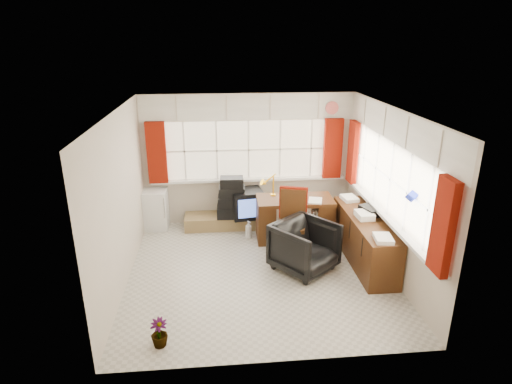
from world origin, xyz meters
The scene contains 20 objects.
ground centered at (0.00, 0.00, 0.00)m, with size 4.00×4.00×0.00m, color beige.
room_walls centered at (0.00, 0.00, 1.50)m, with size 4.00×4.00×4.00m.
window_back centered at (0.00, 1.94, 0.95)m, with size 3.70×0.12×3.60m.
window_right centered at (1.94, 0.00, 0.95)m, with size 0.12×3.70×3.60m.
curtains centered at (0.92, 0.93, 1.46)m, with size 3.83×3.83×1.15m.
overhead_cabinets centered at (0.98, 0.98, 2.25)m, with size 3.98×3.98×0.48m.
desk centered at (0.75, 1.10, 0.43)m, with size 1.36×0.69×0.81m.
desk_lamp centered at (0.38, 1.30, 1.06)m, with size 0.16×0.14×0.41m.
task_chair centered at (0.61, 0.56, 0.61)m, with size 0.59×0.61×1.14m.
office_chair centered at (0.71, -0.01, 0.39)m, with size 0.84×0.86×0.79m, color black.
radiator centered at (0.98, 0.89, 0.24)m, with size 0.41×0.19×0.60m.
credenza centered at (1.73, 0.20, 0.39)m, with size 0.50×2.00×0.85m.
file_tray centered at (1.87, 0.35, 0.81)m, with size 0.28×0.36×0.12m, color black.
tv_bench centered at (-0.55, 1.72, 0.12)m, with size 1.40×0.50×0.25m, color olive.
crt_tv centered at (-0.07, 1.62, 0.51)m, with size 0.64×0.61×0.52m.
hifi_stack centered at (-0.34, 1.63, 0.60)m, with size 0.59×0.39×0.78m.
mini_fridge centered at (-1.79, 1.80, 0.38)m, with size 0.47×0.48×0.76m.
spray_bottle_a centered at (-0.07, 1.20, 0.16)m, with size 0.13×0.13×0.33m, color silver.
spray_bottle_b centered at (0.25, 1.49, 0.09)m, with size 0.08×0.08×0.17m, color #87C9C5.
flower_vase centered at (-1.35, -1.60, 0.18)m, with size 0.20×0.20×0.36m, color black.
Camera 1 is at (-0.61, -5.85, 3.46)m, focal length 30.00 mm.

